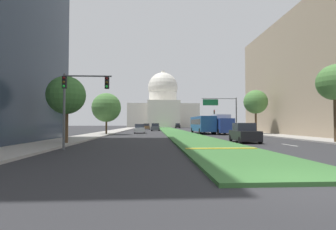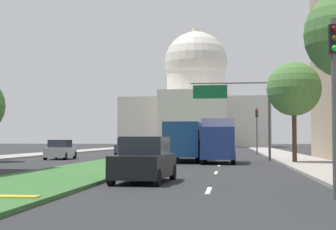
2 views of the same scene
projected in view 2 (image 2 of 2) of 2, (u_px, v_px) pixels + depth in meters
ground_plane at (165, 154)px, 61.43m from camera, size 260.00×260.00×0.00m
grass_median at (159, 155)px, 55.82m from camera, size 5.17×101.99×0.14m
lane_dashes_right at (221, 161)px, 41.88m from camera, size 0.16×56.80×0.01m
sidewalk_left at (20, 156)px, 51.71m from camera, size 4.00×101.99×0.15m
sidewalk_right at (290, 157)px, 48.68m from camera, size 4.00×101.99×0.15m
capitol_building at (196, 104)px, 117.40m from camera, size 31.82×23.35×26.73m
traffic_light_near_right at (334, 84)px, 15.07m from camera, size 0.28×0.35×5.20m
traffic_light_far_right at (257, 125)px, 58.40m from camera, size 0.28×0.35×5.20m
overhead_guide_sign at (239, 103)px, 42.74m from camera, size 6.46×0.20×6.50m
street_tree_right_mid at (294, 89)px, 36.69m from camera, size 3.79×3.79×7.14m
sedan_lead_stopped at (144, 161)px, 21.09m from camera, size 2.21×4.39×1.83m
sedan_midblock at (60, 150)px, 45.17m from camera, size 2.14×4.46×1.67m
sedan_distant at (127, 147)px, 58.95m from camera, size 2.20×4.40×1.80m
sedan_far_horizon at (129, 146)px, 73.42m from camera, size 1.96×4.53×1.75m
sedan_very_far at (211, 144)px, 89.63m from camera, size 1.87×4.19×1.81m
box_truck_delivery at (218, 140)px, 38.11m from camera, size 2.40×6.40×3.20m
city_bus at (186, 139)px, 41.65m from camera, size 2.62×11.00×2.95m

